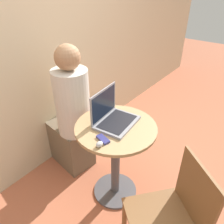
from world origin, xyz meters
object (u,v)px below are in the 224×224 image
at_px(cell_phone, 103,139).
at_px(chair_empty, 171,217).
at_px(laptop, 113,116).
at_px(person_seated, 72,121).

bearing_deg(cell_phone, chair_empty, -94.22).
bearing_deg(laptop, chair_empty, -111.42).
distance_m(laptop, chair_empty, 0.79).
distance_m(laptop, person_seated, 0.56).
bearing_deg(chair_empty, laptop, 68.58).
bearing_deg(chair_empty, person_seated, 77.08).
xyz_separation_m(cell_phone, chair_empty, (-0.04, -0.57, -0.31)).
bearing_deg(laptop, cell_phone, -159.47).
bearing_deg(person_seated, chair_empty, -102.92).
bearing_deg(person_seated, cell_phone, -111.00).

